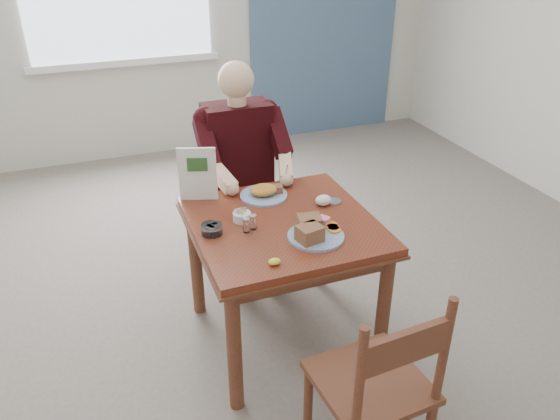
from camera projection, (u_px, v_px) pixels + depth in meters
name	position (u px, v px, depth m)	size (l,w,h in m)	color
floor	(283.00, 335.00, 3.11)	(6.00, 6.00, 0.00)	#665D53
wall_back	(164.00, 4.00, 4.91)	(5.50, 5.50, 0.00)	beige
lemon_wedge	(274.00, 262.00, 2.40)	(0.06, 0.04, 0.03)	yellow
napkin	(323.00, 200.00, 2.89)	(0.09, 0.07, 0.06)	white
metal_dish	(334.00, 201.00, 2.93)	(0.08, 0.08, 0.01)	silver
table	(283.00, 240.00, 2.81)	(0.92, 0.92, 0.75)	maroon
chair_far	(239.00, 201.00, 3.54)	(0.42, 0.42, 0.95)	brown
chair_near	(377.00, 388.00, 2.14)	(0.45, 0.45, 0.95)	brown
diner	(241.00, 158.00, 3.30)	(0.53, 0.56, 1.39)	#9C9575
near_plate	(313.00, 231.00, 2.60)	(0.30, 0.29, 0.09)	white
far_plate	(265.00, 192.00, 2.98)	(0.31, 0.31, 0.07)	white
caddy	(242.00, 217.00, 2.74)	(0.11, 0.11, 0.07)	white
shakers	(250.00, 224.00, 2.65)	(0.09, 0.06, 0.08)	white
creamer	(212.00, 229.00, 2.63)	(0.12, 0.12, 0.05)	white
menu	(198.00, 174.00, 2.89)	(0.20, 0.08, 0.30)	white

